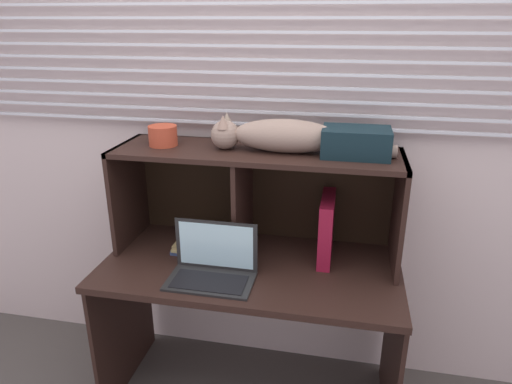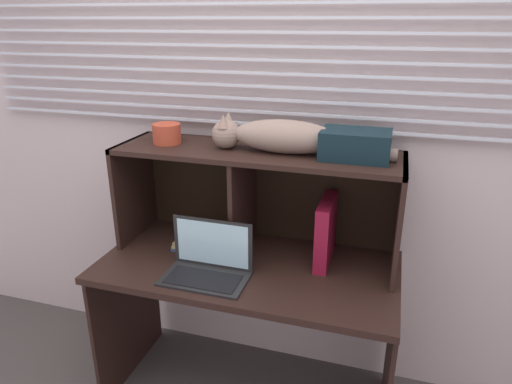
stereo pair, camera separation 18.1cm
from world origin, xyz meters
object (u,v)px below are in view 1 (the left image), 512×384
cat (279,136)px  storage_box (356,142)px  laptop (213,266)px  book_stack (196,241)px  small_basket (163,136)px  binder_upright (326,228)px

cat → storage_box: bearing=0.0°
laptop → book_stack: 0.31m
cat → small_basket: bearing=180.0°
small_basket → storage_box: (0.83, 0.00, 0.01)m
small_basket → binder_upright: bearing=0.0°
small_basket → laptop: bearing=-42.6°
binder_upright → cat: bearing=180.0°
book_stack → laptop: bearing=-58.7°
storage_box → laptop: bearing=-153.7°
cat → binder_upright: bearing=0.0°
binder_upright → storage_box: (0.10, 0.00, 0.39)m
cat → storage_box: size_ratio=2.83×
storage_box → cat: bearing=180.0°
laptop → binder_upright: binder_upright is taller
book_stack → small_basket: bearing=178.8°
small_basket → cat: bearing=0.0°
binder_upright → storage_box: storage_box is taller
cat → small_basket: (-0.52, 0.00, -0.02)m
laptop → book_stack: laptop is taller
cat → binder_upright: cat is taller
book_stack → small_basket: (-0.13, 0.00, 0.50)m
cat → storage_box: cat is taller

